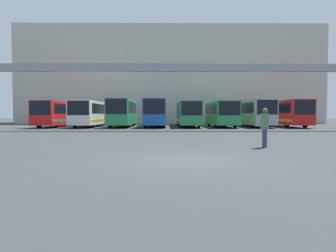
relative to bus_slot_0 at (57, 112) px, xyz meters
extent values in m
plane|color=#2D3033|center=(14.28, -27.08, -1.79)|extent=(200.00, 200.00, 0.00)
cube|color=#B7B2A3|center=(14.28, 17.67, 6.37)|extent=(51.40, 12.00, 16.32)
cube|color=gray|center=(14.28, -8.20, 4.27)|extent=(37.82, 0.80, 0.70)
cube|color=red|center=(0.00, 0.01, -0.06)|extent=(2.45, 10.15, 2.75)
cube|color=black|center=(0.00, -5.04, 0.44)|extent=(2.26, 0.06, 1.54)
cube|color=black|center=(0.00, 0.01, 0.44)|extent=(2.48, 8.63, 1.16)
cube|color=#268C4C|center=(0.00, 0.01, -0.94)|extent=(2.48, 9.64, 0.24)
cylinder|color=black|center=(-1.07, -2.83, -1.29)|extent=(0.28, 1.00, 1.00)
cylinder|color=black|center=(1.07, -2.83, -1.29)|extent=(0.28, 1.00, 1.00)
cylinder|color=black|center=(-1.07, 2.85, -1.29)|extent=(0.28, 1.00, 1.00)
cylinder|color=black|center=(1.07, 2.85, -1.29)|extent=(0.28, 1.00, 1.00)
cube|color=silver|center=(4.08, 0.69, -0.05)|extent=(2.56, 11.50, 2.77)
cube|color=black|center=(4.08, -5.04, 0.46)|extent=(2.35, 0.06, 1.55)
cube|color=black|center=(4.08, 0.69, 0.46)|extent=(2.59, 9.78, 1.16)
cube|color=orange|center=(4.08, 0.69, -0.94)|extent=(2.59, 10.93, 0.24)
cylinder|color=black|center=(2.96, -2.53, -1.29)|extent=(0.28, 0.99, 0.99)
cylinder|color=black|center=(5.20, -2.53, -1.29)|extent=(0.28, 0.99, 0.99)
cylinder|color=black|center=(2.96, 3.91, -1.29)|extent=(0.28, 0.99, 0.99)
cylinder|color=black|center=(5.20, 3.91, -1.29)|extent=(0.28, 0.99, 0.99)
cube|color=#268C4C|center=(8.16, 0.00, 0.06)|extent=(2.50, 10.13, 2.99)
cube|color=black|center=(8.16, -5.04, 0.61)|extent=(2.30, 0.06, 1.67)
cube|color=black|center=(8.16, 0.00, 0.61)|extent=(2.53, 8.61, 1.26)
cube|color=#268C4C|center=(8.16, 0.00, -0.90)|extent=(2.53, 9.62, 0.24)
cylinder|color=black|center=(7.07, -2.84, -1.25)|extent=(0.28, 1.07, 1.07)
cylinder|color=black|center=(9.25, -2.84, -1.25)|extent=(0.28, 1.07, 1.07)
cylinder|color=black|center=(7.07, 2.83, -1.25)|extent=(0.28, 1.07, 1.07)
cylinder|color=black|center=(9.25, 2.83, -1.25)|extent=(0.28, 1.07, 1.07)
cube|color=#1959A5|center=(12.24, 0.32, 0.05)|extent=(2.56, 10.77, 2.97)
cube|color=black|center=(12.24, -5.04, 0.60)|extent=(2.35, 0.06, 1.66)
cube|color=black|center=(12.24, 0.32, 0.60)|extent=(2.59, 9.15, 1.25)
cube|color=orange|center=(12.24, 0.32, -0.90)|extent=(2.59, 10.23, 0.24)
cylinder|color=black|center=(11.12, -2.70, -1.32)|extent=(0.28, 0.94, 0.94)
cylinder|color=black|center=(13.36, -2.70, -1.32)|extent=(0.28, 0.94, 0.94)
cylinder|color=black|center=(11.12, 3.33, -1.32)|extent=(0.28, 0.94, 0.94)
cylinder|color=black|center=(13.36, 3.33, -1.32)|extent=(0.28, 0.94, 0.94)
cube|color=#268C4C|center=(16.32, 0.84, -0.08)|extent=(2.45, 11.80, 2.72)
cube|color=black|center=(16.32, -5.04, 0.42)|extent=(2.25, 0.06, 1.52)
cube|color=black|center=(16.32, 0.84, 0.42)|extent=(2.48, 10.03, 1.14)
cube|color=orange|center=(16.32, 0.84, -0.95)|extent=(2.48, 11.21, 0.24)
cylinder|color=black|center=(15.25, -2.47, -1.29)|extent=(0.28, 0.99, 0.99)
cylinder|color=black|center=(17.39, -2.47, -1.29)|extent=(0.28, 0.99, 0.99)
cylinder|color=black|center=(15.25, 4.14, -1.29)|extent=(0.28, 0.99, 0.99)
cylinder|color=black|center=(17.39, 4.14, -1.29)|extent=(0.28, 0.99, 0.99)
cube|color=#268C4C|center=(20.40, -0.05, -0.07)|extent=(2.58, 10.03, 2.73)
cube|color=black|center=(20.40, -5.04, 0.43)|extent=(2.37, 0.06, 1.53)
cube|color=black|center=(20.40, -0.05, 0.43)|extent=(2.61, 8.52, 1.14)
cube|color=#268C4C|center=(20.40, -0.05, -0.95)|extent=(2.61, 9.52, 0.24)
cylinder|color=black|center=(19.27, -2.86, -1.24)|extent=(0.28, 1.09, 1.09)
cylinder|color=black|center=(21.53, -2.86, -1.24)|extent=(0.28, 1.09, 1.09)
cylinder|color=black|center=(19.27, 2.76, -1.24)|extent=(0.28, 1.09, 1.09)
cylinder|color=black|center=(21.53, 2.76, -1.24)|extent=(0.28, 1.09, 1.09)
cube|color=#999EA5|center=(24.48, 0.79, 0.01)|extent=(2.46, 11.71, 2.89)
cube|color=black|center=(24.48, -5.04, 0.54)|extent=(2.26, 0.06, 1.62)
cube|color=black|center=(24.48, 0.79, 0.54)|extent=(2.49, 9.95, 1.21)
cube|color=orange|center=(24.48, 0.79, -0.92)|extent=(2.49, 11.12, 0.24)
cylinder|color=black|center=(23.41, -2.49, -1.32)|extent=(0.28, 0.94, 0.94)
cylinder|color=black|center=(25.55, -2.49, -1.32)|extent=(0.28, 0.94, 0.94)
cylinder|color=black|center=(23.41, 4.07, -1.32)|extent=(0.28, 0.94, 0.94)
cylinder|color=black|center=(25.55, 4.07, -1.32)|extent=(0.28, 0.94, 0.94)
cube|color=red|center=(28.56, 0.02, 0.00)|extent=(2.48, 10.17, 2.88)
cube|color=black|center=(28.56, -5.04, 0.53)|extent=(2.28, 0.06, 1.61)
cube|color=black|center=(28.56, 0.02, 0.53)|extent=(2.51, 8.64, 1.21)
cube|color=orange|center=(28.56, 0.02, -0.92)|extent=(2.51, 9.66, 0.24)
cylinder|color=black|center=(27.48, -2.83, -1.29)|extent=(0.28, 0.99, 0.99)
cylinder|color=black|center=(29.64, -2.83, -1.29)|extent=(0.28, 0.99, 0.99)
cylinder|color=black|center=(27.48, 2.87, -1.29)|extent=(0.28, 0.99, 0.99)
cylinder|color=black|center=(29.64, 2.87, -1.29)|extent=(0.28, 0.99, 0.99)
cylinder|color=navy|center=(18.23, -23.14, -1.34)|extent=(0.20, 0.20, 0.89)
cylinder|color=navy|center=(18.16, -23.30, -1.34)|extent=(0.20, 0.20, 0.89)
cylinder|color=#4C724C|center=(18.20, -23.22, -0.53)|extent=(0.39, 0.39, 0.74)
sphere|color=brown|center=(18.20, -23.22, -0.04)|extent=(0.24, 0.24, 0.24)
camera|label=1|loc=(13.52, -37.29, -0.21)|focal=32.00mm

